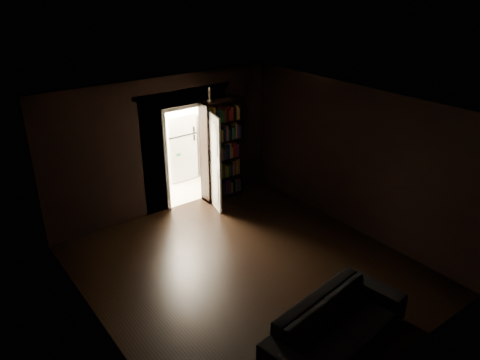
% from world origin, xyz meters
% --- Properties ---
extents(ground, '(5.50, 5.50, 0.00)m').
position_xyz_m(ground, '(0.00, 0.00, 0.00)').
color(ground, black).
rests_on(ground, ground).
extents(room_walls, '(5.02, 5.61, 2.84)m').
position_xyz_m(room_walls, '(-0.01, 1.07, 1.68)').
color(room_walls, black).
rests_on(room_walls, ground).
extents(kitchen_alcove, '(2.20, 1.80, 2.60)m').
position_xyz_m(kitchen_alcove, '(0.50, 3.87, 1.21)').
color(kitchen_alcove, beige).
rests_on(kitchen_alcove, ground).
extents(sofa, '(2.34, 1.27, 0.86)m').
position_xyz_m(sofa, '(-0.12, -2.10, 0.43)').
color(sofa, black).
rests_on(sofa, ground).
extents(bookshelf, '(0.95, 0.55, 2.20)m').
position_xyz_m(bookshelf, '(1.26, 2.56, 1.10)').
color(bookshelf, black).
rests_on(bookshelf, ground).
extents(refrigerator, '(0.90, 0.85, 1.65)m').
position_xyz_m(refrigerator, '(1.02, 4.11, 0.82)').
color(refrigerator, silver).
rests_on(refrigerator, ground).
extents(door, '(0.24, 0.84, 2.05)m').
position_xyz_m(door, '(0.87, 2.32, 1.02)').
color(door, white).
rests_on(door, ground).
extents(figurine, '(0.13, 0.13, 0.29)m').
position_xyz_m(figurine, '(1.01, 2.58, 2.35)').
color(figurine, white).
rests_on(figurine, bookshelf).
extents(bottles, '(0.58, 0.19, 0.23)m').
position_xyz_m(bottles, '(0.96, 4.10, 1.77)').
color(bottles, black).
rests_on(bottles, refrigerator).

